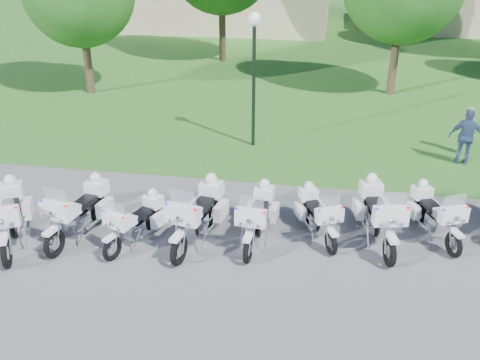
% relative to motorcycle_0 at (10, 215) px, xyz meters
% --- Properties ---
extents(ground, '(100.00, 100.00, 0.00)m').
position_rel_motorcycle_0_xyz_m(ground, '(5.87, 1.19, -0.73)').
color(ground, '#535358').
rests_on(ground, ground).
extents(grass_lawn, '(100.00, 48.00, 0.01)m').
position_rel_motorcycle_0_xyz_m(grass_lawn, '(5.87, 28.19, -0.73)').
color(grass_lawn, '#286520').
rests_on(grass_lawn, ground).
extents(motorcycle_0, '(1.50, 2.44, 1.75)m').
position_rel_motorcycle_0_xyz_m(motorcycle_0, '(0.00, 0.00, 0.00)').
color(motorcycle_0, black).
rests_on(motorcycle_0, ground).
extents(motorcycle_1, '(1.12, 2.46, 1.67)m').
position_rel_motorcycle_0_xyz_m(motorcycle_1, '(1.51, 0.58, -0.03)').
color(motorcycle_1, black).
rests_on(motorcycle_1, ground).
extents(motorcycle_2, '(1.17, 2.02, 1.42)m').
position_rel_motorcycle_0_xyz_m(motorcycle_2, '(3.00, 0.49, -0.14)').
color(motorcycle_2, black).
rests_on(motorcycle_2, ground).
extents(motorcycle_3, '(1.17, 2.60, 1.76)m').
position_rel_motorcycle_0_xyz_m(motorcycle_3, '(4.46, 0.84, 0.01)').
color(motorcycle_3, black).
rests_on(motorcycle_3, ground).
extents(motorcycle_4, '(0.88, 2.36, 1.59)m').
position_rel_motorcycle_0_xyz_m(motorcycle_4, '(5.87, 1.09, -0.07)').
color(motorcycle_4, black).
rests_on(motorcycle_4, ground).
extents(motorcycle_5, '(1.23, 1.98, 1.42)m').
position_rel_motorcycle_0_xyz_m(motorcycle_5, '(7.29, 1.56, -0.14)').
color(motorcycle_5, black).
rests_on(motorcycle_5, ground).
extents(motorcycle_6, '(1.18, 2.56, 1.74)m').
position_rel_motorcycle_0_xyz_m(motorcycle_6, '(8.74, 1.57, -0.00)').
color(motorcycle_6, black).
rests_on(motorcycle_6, ground).
extents(motorcycle_7, '(1.24, 2.12, 1.50)m').
position_rel_motorcycle_0_xyz_m(motorcycle_7, '(10.13, 2.01, -0.10)').
color(motorcycle_7, black).
rests_on(motorcycle_7, ground).
extents(lamp_post, '(0.44, 0.44, 4.50)m').
position_rel_motorcycle_0_xyz_m(lamp_post, '(4.87, 7.12, 2.64)').
color(lamp_post, black).
rests_on(lamp_post, ground).
extents(bystander_a, '(0.71, 0.65, 1.63)m').
position_rel_motorcycle_0_xyz_m(bystander_a, '(11.96, 7.59, 0.08)').
color(bystander_a, gray).
rests_on(bystander_a, ground).
extents(bystander_c, '(1.12, 0.58, 1.83)m').
position_rel_motorcycle_0_xyz_m(bystander_c, '(11.75, 6.70, 0.18)').
color(bystander_c, '#324778').
rests_on(bystander_c, ground).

